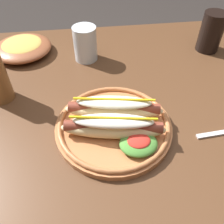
{
  "coord_description": "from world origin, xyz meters",
  "views": [
    {
      "loc": [
        -0.07,
        -0.45,
        1.19
      ],
      "look_at": [
        -0.02,
        -0.04,
        0.77
      ],
      "focal_mm": 38.21,
      "sensor_mm": 36.0,
      "label": 1
    }
  ],
  "objects_px": {
    "soda_cup": "(211,32)",
    "fork": "(224,132)",
    "hot_dog_plate": "(115,123)",
    "side_bowl": "(23,47)",
    "water_cup": "(85,44)"
  },
  "relations": [
    {
      "from": "hot_dog_plate",
      "to": "soda_cup",
      "type": "xyz_separation_m",
      "value": [
        0.38,
        0.33,
        0.04
      ]
    },
    {
      "from": "fork",
      "to": "soda_cup",
      "type": "bearing_deg",
      "value": 69.47
    },
    {
      "from": "water_cup",
      "to": "side_bowl",
      "type": "distance_m",
      "value": 0.22
    },
    {
      "from": "hot_dog_plate",
      "to": "soda_cup",
      "type": "distance_m",
      "value": 0.5
    },
    {
      "from": "soda_cup",
      "to": "water_cup",
      "type": "distance_m",
      "value": 0.43
    },
    {
      "from": "hot_dog_plate",
      "to": "fork",
      "type": "distance_m",
      "value": 0.27
    },
    {
      "from": "side_bowl",
      "to": "soda_cup",
      "type": "bearing_deg",
      "value": -5.02
    },
    {
      "from": "hot_dog_plate",
      "to": "fork",
      "type": "height_order",
      "value": "hot_dog_plate"
    },
    {
      "from": "hot_dog_plate",
      "to": "side_bowl",
      "type": "relative_size",
      "value": 1.47
    },
    {
      "from": "fork",
      "to": "soda_cup",
      "type": "distance_m",
      "value": 0.4
    },
    {
      "from": "hot_dog_plate",
      "to": "side_bowl",
      "type": "height_order",
      "value": "hot_dog_plate"
    },
    {
      "from": "soda_cup",
      "to": "fork",
      "type": "bearing_deg",
      "value": -106.78
    },
    {
      "from": "hot_dog_plate",
      "to": "side_bowl",
      "type": "xyz_separation_m",
      "value": [
        -0.26,
        0.39,
        -0.0
      ]
    },
    {
      "from": "fork",
      "to": "soda_cup",
      "type": "relative_size",
      "value": 0.93
    },
    {
      "from": "fork",
      "to": "water_cup",
      "type": "height_order",
      "value": "water_cup"
    }
  ]
}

